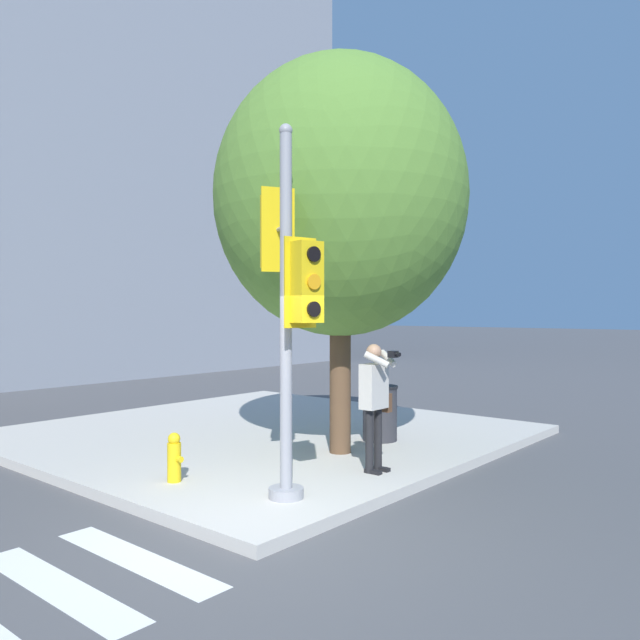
# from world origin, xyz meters

# --- Properties ---
(ground_plane) EXTENTS (160.00, 160.00, 0.00)m
(ground_plane) POSITION_xyz_m (0.00, 0.00, 0.00)
(ground_plane) COLOR #4C4C4F
(sidewalk_corner) EXTENTS (8.00, 8.00, 0.14)m
(sidewalk_corner) POSITION_xyz_m (3.50, 3.50, 0.07)
(sidewalk_corner) COLOR #BCB7AD
(sidewalk_corner) RESTS_ON ground_plane
(traffic_signal_pole) EXTENTS (0.67, 1.14, 4.36)m
(traffic_signal_pole) POSITION_xyz_m (0.79, 0.30, 2.58)
(traffic_signal_pole) COLOR #939399
(traffic_signal_pole) RESTS_ON sidewalk_corner
(person_photographer) EXTENTS (0.58, 0.54, 1.74)m
(person_photographer) POSITION_xyz_m (2.42, 0.21, 1.18)
(person_photographer) COLOR black
(person_photographer) RESTS_ON sidewalk_corner
(street_tree) EXTENTS (3.88, 3.88, 6.06)m
(street_tree) POSITION_xyz_m (3.01, 1.28, 4.06)
(street_tree) COLOR brown
(street_tree) RESTS_ON sidewalk_corner
(fire_hydrant) EXTENTS (0.18, 0.24, 0.63)m
(fire_hydrant) POSITION_xyz_m (0.34, 1.88, 0.45)
(fire_hydrant) COLOR yellow
(fire_hydrant) RESTS_ON sidewalk_corner
(trash_bin) EXTENTS (0.60, 0.60, 0.93)m
(trash_bin) POSITION_xyz_m (4.15, 1.33, 0.61)
(trash_bin) COLOR #2D2D33
(trash_bin) RESTS_ON sidewalk_corner
(building_right) EXTENTS (17.22, 13.88, 21.26)m
(building_right) POSITION_xyz_m (9.59, 20.53, 10.64)
(building_right) COLOR gray
(building_right) RESTS_ON ground_plane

